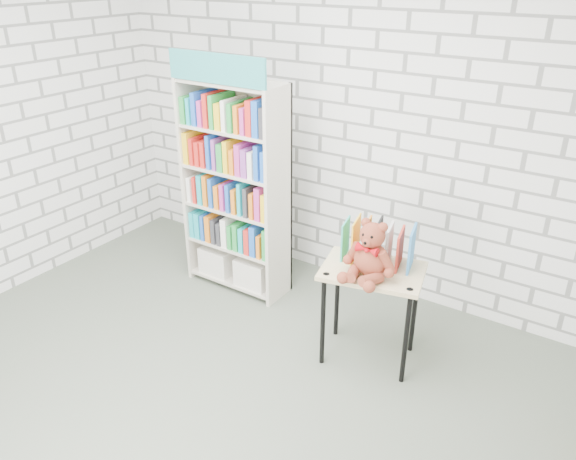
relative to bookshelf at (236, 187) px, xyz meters
The scene contains 6 objects.
ground 1.75m from the bookshelf, 64.61° to the right, with size 4.50×4.50×0.00m, color #50594B.
room_shell 1.74m from the bookshelf, 64.61° to the right, with size 4.52×4.02×2.81m.
bookshelf is the anchor object (origin of this frame).
display_table 1.45m from the bookshelf, 12.21° to the right, with size 0.76×0.60×0.72m.
table_books 1.38m from the bookshelf, ahead, with size 0.50×0.31×0.28m.
teddy_bear 1.47m from the bookshelf, 16.09° to the right, with size 0.36×0.33×0.39m.
Camera 1 is at (2.07, -1.98, 2.59)m, focal length 35.00 mm.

